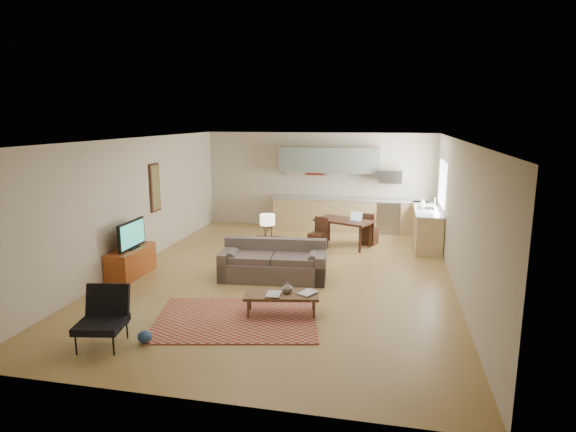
% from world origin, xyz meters
% --- Properties ---
extents(room, '(9.00, 9.00, 9.00)m').
position_xyz_m(room, '(0.00, 0.00, 1.35)').
color(room, olive).
rests_on(room, ground).
extents(kitchen_counter_back, '(4.26, 0.64, 0.92)m').
position_xyz_m(kitchen_counter_back, '(0.90, 4.18, 0.46)').
color(kitchen_counter_back, tan).
rests_on(kitchen_counter_back, ground).
extents(kitchen_counter_right, '(0.64, 2.26, 0.92)m').
position_xyz_m(kitchen_counter_right, '(2.93, 3.00, 0.46)').
color(kitchen_counter_right, tan).
rests_on(kitchen_counter_right, ground).
extents(kitchen_range, '(0.62, 0.62, 0.90)m').
position_xyz_m(kitchen_range, '(2.00, 4.18, 0.45)').
color(kitchen_range, '#A5A8AD').
rests_on(kitchen_range, ground).
extents(kitchen_microwave, '(0.62, 0.40, 0.35)m').
position_xyz_m(kitchen_microwave, '(2.00, 4.20, 1.55)').
color(kitchen_microwave, '#A5A8AD').
rests_on(kitchen_microwave, room).
extents(upper_cabinets, '(2.80, 0.34, 0.70)m').
position_xyz_m(upper_cabinets, '(0.30, 4.33, 1.95)').
color(upper_cabinets, slate).
rests_on(upper_cabinets, room).
extents(window_right, '(0.02, 1.40, 1.05)m').
position_xyz_m(window_right, '(3.23, 3.00, 1.55)').
color(window_right, white).
rests_on(window_right, room).
extents(wall_art_left, '(0.06, 0.42, 1.10)m').
position_xyz_m(wall_art_left, '(-3.21, 0.90, 1.55)').
color(wall_art_left, olive).
rests_on(wall_art_left, room).
extents(triptych, '(1.70, 0.04, 0.50)m').
position_xyz_m(triptych, '(-0.10, 4.47, 1.75)').
color(triptych, beige).
rests_on(triptych, room).
extents(rug, '(2.80, 2.21, 0.02)m').
position_xyz_m(rug, '(-0.27, -2.31, 0.01)').
color(rug, maroon).
rests_on(rug, floor).
extents(sofa, '(2.22, 1.13, 0.74)m').
position_xyz_m(sofa, '(-0.17, -0.30, 0.37)').
color(sofa, '#564A45').
rests_on(sofa, floor).
extents(coffee_table, '(1.25, 0.69, 0.36)m').
position_xyz_m(coffee_table, '(0.38, -1.97, 0.18)').
color(coffee_table, '#51351F').
rests_on(coffee_table, floor).
extents(book_a, '(0.26, 0.33, 0.03)m').
position_xyz_m(book_a, '(0.15, -2.06, 0.37)').
color(book_a, maroon).
rests_on(book_a, coffee_table).
extents(book_b, '(0.49, 0.50, 0.02)m').
position_xyz_m(book_b, '(0.68, -1.82, 0.37)').
color(book_b, navy).
rests_on(book_b, coffee_table).
extents(vase, '(0.25, 0.25, 0.18)m').
position_xyz_m(vase, '(0.46, -1.91, 0.44)').
color(vase, black).
rests_on(vase, coffee_table).
extents(armchair, '(0.82, 0.82, 0.81)m').
position_xyz_m(armchair, '(-1.80, -3.55, 0.40)').
color(armchair, black).
rests_on(armchair, floor).
extents(tv_credenza, '(0.47, 1.22, 0.56)m').
position_xyz_m(tv_credenza, '(-3.00, -0.68, 0.28)').
color(tv_credenza, brown).
rests_on(tv_credenza, floor).
extents(tv, '(0.09, 0.94, 0.56)m').
position_xyz_m(tv, '(-2.95, -0.68, 0.84)').
color(tv, black).
rests_on(tv, tv_credenza).
extents(console_table, '(0.56, 0.38, 0.64)m').
position_xyz_m(console_table, '(-0.46, 0.41, 0.32)').
color(console_table, '#331B12').
rests_on(console_table, floor).
extents(table_lamp, '(0.31, 0.31, 0.52)m').
position_xyz_m(table_lamp, '(-0.46, 0.41, 0.90)').
color(table_lamp, beige).
rests_on(table_lamp, console_table).
extents(dining_table, '(1.52, 1.22, 0.67)m').
position_xyz_m(dining_table, '(0.94, 2.45, 0.34)').
color(dining_table, '#331B12').
rests_on(dining_table, floor).
extents(dining_chair_near, '(0.49, 0.50, 0.76)m').
position_xyz_m(dining_chair_near, '(0.35, 2.07, 0.38)').
color(dining_chair_near, '#331B12').
rests_on(dining_chair_near, floor).
extents(dining_chair_far, '(0.49, 0.50, 0.81)m').
position_xyz_m(dining_chair_far, '(1.53, 2.82, 0.40)').
color(dining_chair_far, '#331B12').
rests_on(dining_chair_far, floor).
extents(laptop, '(0.33, 0.29, 0.21)m').
position_xyz_m(laptop, '(1.21, 2.36, 0.78)').
color(laptop, '#A5A8AD').
rests_on(laptop, dining_table).
extents(soap_bottle, '(0.12, 0.12, 0.19)m').
position_xyz_m(soap_bottle, '(2.83, 3.34, 1.02)').
color(soap_bottle, beige).
rests_on(soap_bottle, kitchen_counter_right).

